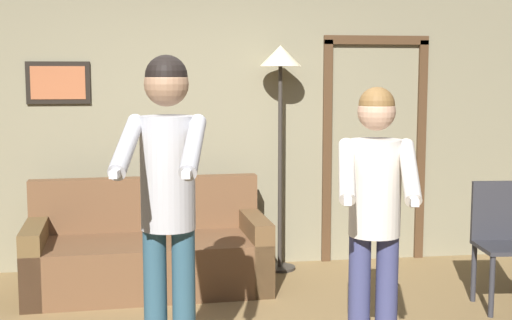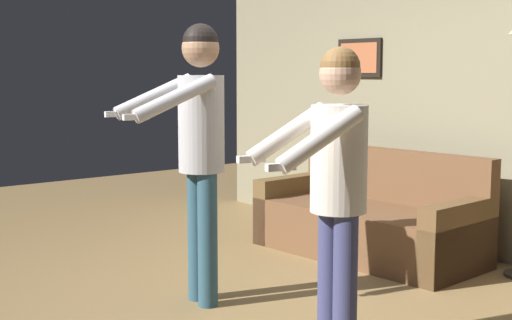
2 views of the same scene
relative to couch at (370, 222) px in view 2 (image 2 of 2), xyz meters
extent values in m
plane|color=olive|center=(0.52, -1.58, -0.28)|extent=(12.00, 12.00, 0.00)
cube|color=gray|center=(0.52, 0.68, 1.02)|extent=(6.40, 0.06, 2.60)
cube|color=black|center=(-0.74, 0.64, 1.38)|extent=(0.54, 0.02, 0.36)
cube|color=#AA5C37|center=(-0.74, 0.62, 1.38)|extent=(0.46, 0.01, 0.28)
cube|color=brown|center=(0.00, -0.04, -0.07)|extent=(1.94, 0.95, 0.42)
cube|color=brown|center=(-0.02, 0.31, 0.37)|extent=(1.90, 0.24, 0.45)
cube|color=brown|center=(-0.87, -0.09, 0.01)|extent=(0.20, 0.86, 0.58)
cube|color=brown|center=(0.87, 0.00, 0.01)|extent=(0.20, 0.86, 0.58)
cylinder|color=#2D5264|center=(0.06, -1.79, 0.16)|extent=(0.13, 0.13, 0.88)
cylinder|color=#2D5264|center=(0.21, -1.81, 0.16)|extent=(0.13, 0.13, 0.88)
cylinder|color=#B2B2B7|center=(0.14, -1.80, 0.92)|extent=(0.30, 0.30, 0.63)
sphere|color=#9E7556|center=(0.14, -1.80, 1.40)|extent=(0.24, 0.24, 0.24)
sphere|color=black|center=(0.14, -1.80, 1.45)|extent=(0.23, 0.23, 0.23)
cylinder|color=#B2B2B7|center=(-0.07, -2.02, 1.09)|extent=(0.18, 0.55, 0.30)
cube|color=white|center=(-0.12, -2.27, 0.99)|extent=(0.06, 0.15, 0.04)
cylinder|color=#B2B2B7|center=(0.26, -2.08, 1.09)|extent=(0.18, 0.55, 0.30)
cube|color=white|center=(0.22, -2.33, 0.99)|extent=(0.06, 0.15, 0.04)
cylinder|color=#3B3F6B|center=(1.25, -1.73, 0.12)|extent=(0.13, 0.13, 0.80)
cylinder|color=#3B3F6B|center=(1.41, -1.77, 0.12)|extent=(0.13, 0.13, 0.80)
cylinder|color=silver|center=(1.33, -1.75, 0.80)|extent=(0.30, 0.30, 0.56)
sphere|color=tan|center=(1.33, -1.75, 1.24)|extent=(0.22, 0.22, 0.22)
sphere|color=brown|center=(1.33, -1.75, 1.28)|extent=(0.21, 0.21, 0.21)
cylinder|color=silver|center=(1.11, -1.92, 0.93)|extent=(0.20, 0.48, 0.33)
cube|color=white|center=(1.06, -2.13, 0.80)|extent=(0.08, 0.16, 0.04)
cylinder|color=silver|center=(1.44, -2.00, 0.93)|extent=(0.20, 0.48, 0.33)
cube|color=white|center=(1.39, -2.21, 0.80)|extent=(0.08, 0.16, 0.04)
camera|label=1|loc=(0.06, -5.69, 1.46)|focal=50.00mm
camera|label=2|loc=(3.94, -4.43, 1.26)|focal=50.00mm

